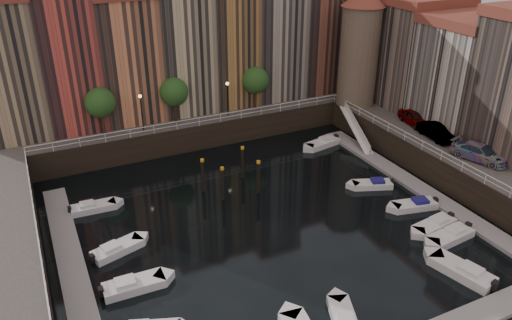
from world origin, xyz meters
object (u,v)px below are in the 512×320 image
corner_tower (360,46)px  gangway (356,128)px  boat_left_2 (132,285)px  car_a (414,118)px  car_b (435,133)px  car_c (479,153)px  mooring_pilings (232,175)px

corner_tower → gangway: size_ratio=1.66×
gangway → boat_left_2: 32.88m
gangway → car_a: size_ratio=1.81×
boat_left_2 → car_b: (33.60, 5.89, 3.40)m
gangway → boat_left_2: size_ratio=1.78×
boat_left_2 → car_c: size_ratio=0.86×
corner_tower → mooring_pilings: (-20.39, -8.53, -8.54)m
car_b → gangway: bearing=121.3°
corner_tower → car_c: (1.15, -18.45, -6.40)m
car_a → car_b: size_ratio=1.00×
corner_tower → car_b: 14.32m
corner_tower → gangway: bearing=-122.8°
car_a → car_b: car_a is taller
car_b → car_a: bearing=85.4°
car_c → corner_tower: bearing=75.7°
mooring_pilings → boat_left_2: size_ratio=1.07×
boat_left_2 → car_a: car_a is taller
mooring_pilings → gangway: bearing=13.0°
corner_tower → boat_left_2: 38.77m
car_b → corner_tower: bearing=100.4°
mooring_pilings → boat_left_2: bearing=-140.3°
corner_tower → gangway: corner_tower is taller
gangway → boat_left_2: (-29.64, -14.14, -1.56)m
boat_left_2 → car_a: 35.89m
corner_tower → gangway: 9.86m
gangway → car_c: car_c is taller
mooring_pilings → boat_left_2: 15.86m
gangway → mooring_pilings: 17.95m
corner_tower → car_b: (1.06, -12.75, -6.43)m
corner_tower → car_c: bearing=-86.4°
car_a → gangway: bearing=146.3°
mooring_pilings → car_b: 21.96m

